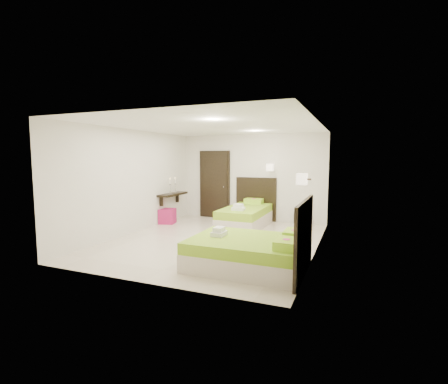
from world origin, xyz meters
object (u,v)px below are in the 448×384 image
at_px(bed_double, 252,251).
at_px(nightstand, 303,217).
at_px(ottoman, 167,216).
at_px(bed_single, 246,215).

distance_m(bed_double, nightstand, 4.24).
relative_size(nightstand, ottoman, 0.93).
bearing_deg(nightstand, bed_single, -127.11).
height_order(bed_single, nightstand, bed_single).
relative_size(bed_double, ottoman, 4.60).
relative_size(bed_single, ottoman, 4.90).
bearing_deg(bed_double, ottoman, 141.21).
distance_m(bed_single, ottoman, 2.31).
bearing_deg(bed_single, bed_double, -70.08).
xyz_separation_m(bed_double, nightstand, (0.23, 4.23, -0.12)).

